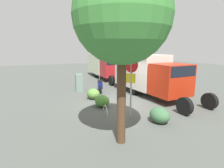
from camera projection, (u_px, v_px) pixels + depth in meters
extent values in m
plane|color=#4A4E49|center=(124.00, 104.00, 10.84)|extent=(60.00, 60.00, 0.00)
cylinder|color=black|center=(133.00, 88.00, 12.92)|extent=(0.91, 0.29, 0.90)
cylinder|color=black|center=(154.00, 86.00, 13.77)|extent=(0.91, 0.29, 0.90)
cylinder|color=black|center=(185.00, 106.00, 8.94)|extent=(0.91, 0.29, 0.90)
cylinder|color=black|center=(209.00, 101.00, 9.79)|extent=(0.91, 0.29, 0.90)
cube|color=beige|center=(141.00, 70.00, 13.46)|extent=(4.17, 2.40, 2.38)
cube|color=#AD230E|center=(171.00, 80.00, 10.86)|extent=(1.90, 2.19, 1.90)
cube|color=black|center=(172.00, 70.00, 10.75)|extent=(1.91, 2.03, 0.60)
cylinder|color=black|center=(95.00, 73.00, 20.50)|extent=(0.91, 0.28, 0.90)
cylinder|color=black|center=(111.00, 73.00, 21.21)|extent=(0.91, 0.28, 0.90)
cylinder|color=black|center=(111.00, 80.00, 16.04)|extent=(0.91, 0.28, 0.90)
cylinder|color=black|center=(130.00, 79.00, 16.75)|extent=(0.91, 0.28, 0.90)
cube|color=beige|center=(102.00, 63.00, 21.00)|extent=(4.49, 2.37, 2.20)
cube|color=#A71F22|center=(112.00, 67.00, 18.12)|extent=(1.88, 2.17, 1.90)
cube|color=black|center=(112.00, 61.00, 18.01)|extent=(1.89, 2.01, 0.60)
cylinder|color=black|center=(100.00, 86.00, 14.41)|extent=(0.56, 0.26, 0.56)
cylinder|color=black|center=(101.00, 90.00, 13.20)|extent=(0.56, 0.26, 0.56)
cube|color=navy|center=(100.00, 85.00, 13.70)|extent=(1.15, 0.63, 0.48)
cube|color=black|center=(100.00, 81.00, 13.55)|extent=(0.69, 0.45, 0.12)
cylinder|color=slate|center=(99.00, 80.00, 14.26)|extent=(0.29, 0.15, 0.69)
cylinder|color=black|center=(99.00, 75.00, 14.19)|extent=(0.20, 0.54, 0.04)
cylinder|color=#9E9EA3|center=(131.00, 89.00, 8.51)|extent=(0.08, 0.08, 2.72)
cylinder|color=red|center=(131.00, 64.00, 8.28)|extent=(0.71, 0.32, 0.76)
cube|color=yellow|center=(131.00, 78.00, 8.40)|extent=(0.33, 0.33, 0.44)
cylinder|color=#47301E|center=(121.00, 99.00, 6.11)|extent=(0.31, 0.31, 3.18)
sphere|color=#377934|center=(122.00, 15.00, 5.59)|extent=(3.10, 3.10, 3.10)
cube|color=slate|center=(79.00, 83.00, 13.91)|extent=(0.62, 0.57, 1.32)
torus|color=#B7B7BC|center=(105.00, 113.00, 9.23)|extent=(0.85, 0.16, 0.85)
ellipsoid|color=#477D32|center=(102.00, 101.00, 10.24)|extent=(0.98, 0.80, 0.67)
ellipsoid|color=#39633E|center=(160.00, 115.00, 8.04)|extent=(1.01, 0.82, 0.69)
ellipsoid|color=#517C35|center=(93.00, 94.00, 11.83)|extent=(1.00, 0.82, 0.68)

